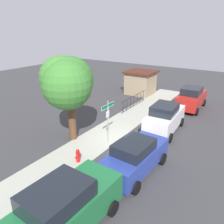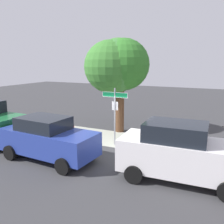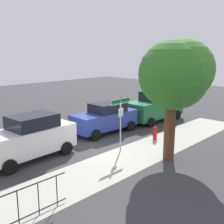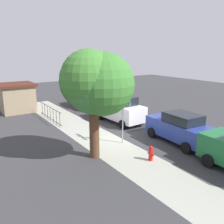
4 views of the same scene
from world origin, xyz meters
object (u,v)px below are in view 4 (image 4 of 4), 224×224
at_px(street_sign, 123,111).
at_px(fire_hydrant, 151,153).
at_px(car_blue, 179,128).
at_px(utility_shed, 17,97).
at_px(shade_tree, 95,82).
at_px(car_white, 120,109).
at_px(car_red, 88,97).

relative_size(street_sign, fire_hydrant, 3.68).
distance_m(car_blue, utility_shed, 14.68).
relative_size(street_sign, shade_tree, 0.52).
xyz_separation_m(street_sign, fire_hydrant, (-2.69, 0.20, -1.59)).
distance_m(street_sign, shade_tree, 3.20).
xyz_separation_m(car_white, car_red, (5.83, -0.33, -0.01)).
bearing_deg(shade_tree, car_white, -45.95).
bearing_deg(fire_hydrant, car_blue, -73.47).
bearing_deg(car_red, car_white, 176.70).
height_order(car_blue, utility_shed, utility_shed).
bearing_deg(fire_hydrant, street_sign, -4.21).
bearing_deg(shade_tree, fire_hydrant, -128.84).
bearing_deg(street_sign, fire_hydrant, 175.79).
bearing_deg(car_red, shade_tree, 153.98).
height_order(car_red, utility_shed, utility_shed).
height_order(street_sign, utility_shed, street_sign).
bearing_deg(shade_tree, car_blue, -99.00).
distance_m(shade_tree, fire_hydrant, 4.49).
height_order(street_sign, car_red, street_sign).
distance_m(street_sign, fire_hydrant, 3.14).
bearing_deg(car_white, utility_shed, 33.81).
distance_m(shade_tree, utility_shed, 12.75).
relative_size(shade_tree, car_red, 1.31).
height_order(car_white, car_red, car_white).
bearing_deg(fire_hydrant, car_red, -13.47).
relative_size(shade_tree, car_blue, 1.27).
bearing_deg(car_white, car_red, -5.86).
relative_size(street_sign, car_red, 0.68).
distance_m(utility_shed, fire_hydrant, 14.56).
distance_m(street_sign, car_blue, 3.55).
distance_m(car_red, fire_hydrant, 12.52).
xyz_separation_m(car_white, fire_hydrant, (-6.34, 2.58, -0.64)).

